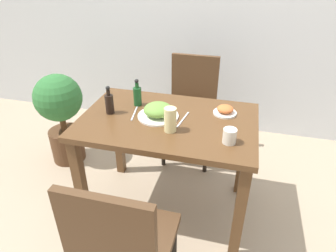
{
  "coord_description": "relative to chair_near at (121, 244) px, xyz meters",
  "views": [
    {
      "loc": [
        0.4,
        -1.54,
        1.62
      ],
      "look_at": [
        0.0,
        0.0,
        0.68
      ],
      "focal_mm": 32.0,
      "sensor_mm": 36.0,
      "label": 1
    }
  ],
  "objects": [
    {
      "name": "chair_far",
      "position": [
        0.04,
        1.47,
        0.0
      ],
      "size": [
        0.42,
        0.42,
        0.88
      ],
      "color": "#4C331E",
      "rests_on": "ground_plane"
    },
    {
      "name": "drink_cup",
      "position": [
        0.4,
        0.57,
        0.28
      ],
      "size": [
        0.07,
        0.07,
        0.08
      ],
      "color": "silver",
      "rests_on": "dining_table"
    },
    {
      "name": "spoon_utensil",
      "position": [
        0.11,
        0.75,
        0.24
      ],
      "size": [
        0.04,
        0.2,
        0.0
      ],
      "rotation": [
        0.0,
        0.0,
        1.42
      ],
      "color": "silver",
      "rests_on": "dining_table"
    },
    {
      "name": "fork_utensil",
      "position": [
        -0.2,
        0.75,
        0.24
      ],
      "size": [
        0.04,
        0.18,
        0.0
      ],
      "rotation": [
        0.0,
        0.0,
        1.73
      ],
      "color": "silver",
      "rests_on": "dining_table"
    },
    {
      "name": "chair_near",
      "position": [
        0.0,
        0.0,
        0.0
      ],
      "size": [
        0.42,
        0.42,
        0.88
      ],
      "rotation": [
        0.0,
        0.0,
        3.14
      ],
      "color": "#4C331E",
      "rests_on": "ground_plane"
    },
    {
      "name": "potted_plant_left",
      "position": [
        -0.98,
        1.09,
        -0.02
      ],
      "size": [
        0.38,
        0.38,
        0.79
      ],
      "color": "#51331E",
      "rests_on": "ground_plane"
    },
    {
      "name": "side_plate",
      "position": [
        0.35,
        0.89,
        0.26
      ],
      "size": [
        0.15,
        0.15,
        0.06
      ],
      "color": "white",
      "rests_on": "dining_table"
    },
    {
      "name": "food_plate",
      "position": [
        -0.04,
        0.75,
        0.28
      ],
      "size": [
        0.25,
        0.25,
        0.09
      ],
      "color": "white",
      "rests_on": "dining_table"
    },
    {
      "name": "condiment_bottle",
      "position": [
        -0.35,
        0.72,
        0.31
      ],
      "size": [
        0.05,
        0.05,
        0.18
      ],
      "color": "black",
      "rests_on": "dining_table"
    },
    {
      "name": "juice_glass",
      "position": [
        0.07,
        0.61,
        0.31
      ],
      "size": [
        0.07,
        0.07,
        0.14
      ],
      "color": "beige",
      "rests_on": "dining_table"
    },
    {
      "name": "ground_plane",
      "position": [
        0.02,
        0.74,
        -0.49
      ],
      "size": [
        16.0,
        16.0,
        0.0
      ],
      "primitive_type": "plane",
      "color": "tan"
    },
    {
      "name": "sauce_bottle",
      "position": [
        -0.22,
        0.87,
        0.31
      ],
      "size": [
        0.05,
        0.05,
        0.18
      ],
      "color": "#194C23",
      "rests_on": "dining_table"
    },
    {
      "name": "dining_table",
      "position": [
        0.02,
        0.74,
        0.12
      ],
      "size": [
        1.07,
        0.71,
        0.73
      ],
      "color": "brown",
      "rests_on": "ground_plane"
    }
  ]
}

